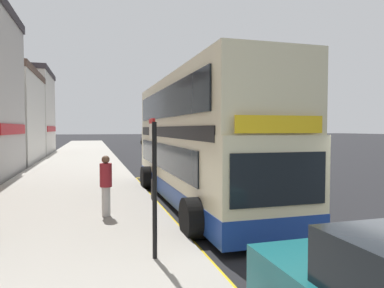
# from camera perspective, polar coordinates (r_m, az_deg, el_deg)

# --- Properties ---
(ground_plane) EXTENTS (260.00, 260.00, 0.00)m
(ground_plane) POSITION_cam_1_polar(r_m,az_deg,el_deg) (37.91, -6.79, -1.47)
(ground_plane) COLOR black
(pavement_near) EXTENTS (6.00, 76.00, 0.14)m
(pavement_near) POSITION_cam_1_polar(r_m,az_deg,el_deg) (37.41, -17.43, -1.51)
(pavement_near) COLOR #A39E93
(pavement_near) RESTS_ON ground
(double_decker_bus) EXTENTS (3.20, 11.24, 4.40)m
(double_decker_bus) POSITION_cam_1_polar(r_m,az_deg,el_deg) (12.47, 1.00, -0.08)
(double_decker_bus) COLOR beige
(double_decker_bus) RESTS_ON ground
(bus_bay_markings) EXTENTS (3.00, 13.78, 0.01)m
(bus_bay_markings) POSITION_cam_1_polar(r_m,az_deg,el_deg) (12.57, 1.01, -9.53)
(bus_bay_markings) COLOR gold
(bus_bay_markings) RESTS_ON ground
(bus_stop_sign) EXTENTS (0.09, 0.51, 2.69)m
(bus_stop_sign) POSITION_cam_1_polar(r_m,az_deg,el_deg) (6.80, -6.24, -5.17)
(bus_stop_sign) COLOR black
(bus_stop_sign) RESTS_ON pavement_near
(parked_car_black_across) EXTENTS (2.09, 4.20, 1.62)m
(parked_car_black_across) POSITION_cam_1_polar(r_m,az_deg,el_deg) (59.14, -7.19, 0.74)
(parked_car_black_across) COLOR black
(parked_car_black_across) RESTS_ON ground
(parked_car_teal_ahead) EXTENTS (2.09, 4.20, 1.62)m
(parked_car_teal_ahead) POSITION_cam_1_polar(r_m,az_deg,el_deg) (34.77, 1.78, -0.49)
(parked_car_teal_ahead) COLOR #196066
(parked_car_teal_ahead) RESTS_ON ground
(pedestrian_further_back) EXTENTS (0.34, 0.34, 1.73)m
(pedestrian_further_back) POSITION_cam_1_polar(r_m,az_deg,el_deg) (10.28, -13.86, -6.21)
(pedestrian_further_back) COLOR #B7B2AD
(pedestrian_further_back) RESTS_ON pavement_near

